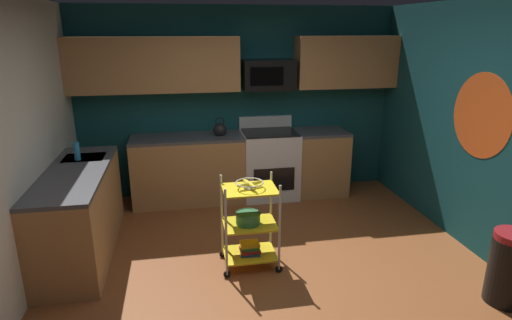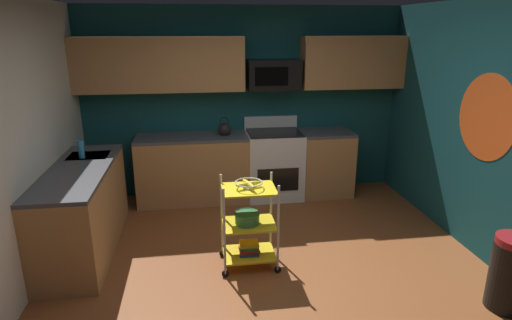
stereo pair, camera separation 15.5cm
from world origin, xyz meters
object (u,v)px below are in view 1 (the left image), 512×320
mixing_bowl_large (248,218)px  microwave (268,75)px  kettle (220,130)px  oven_range (269,163)px  rolling_cart (250,224)px  trash_can (509,268)px  dish_soap_bottle (77,151)px  fruit_bowl (250,184)px  book_stack (250,248)px

mixing_bowl_large → microwave: bearing=72.6°
kettle → oven_range: bearing=0.3°
rolling_cart → mixing_bowl_large: size_ratio=3.63×
trash_can → microwave: bearing=117.4°
kettle → dish_soap_bottle: kettle is taller
fruit_bowl → book_stack: size_ratio=1.32×
book_stack → mixing_bowl_large: bearing=180.0°
kettle → dish_soap_bottle: bearing=-152.9°
fruit_bowl → trash_can: bearing=-25.5°
oven_range → rolling_cart: size_ratio=1.20×
oven_range → dish_soap_bottle: dish_soap_bottle is taller
dish_soap_bottle → trash_can: 4.37m
microwave → kettle: bearing=-171.0°
oven_range → fruit_bowl: bearing=-107.9°
oven_range → book_stack: size_ratio=5.34×
mixing_bowl_large → kettle: size_ratio=0.95×
oven_range → microwave: microwave is taller
fruit_bowl → dish_soap_bottle: bearing=151.2°
dish_soap_bottle → fruit_bowl: bearing=-28.8°
fruit_bowl → microwave: bearing=73.0°
rolling_cart → mixing_bowl_large: (-0.02, 0.00, 0.07)m
oven_range → rolling_cart: oven_range is taller
rolling_cart → book_stack: rolling_cart is taller
rolling_cart → trash_can: (2.10, -1.00, -0.12)m
mixing_bowl_large → dish_soap_bottle: (-1.73, 0.96, 0.50)m
oven_range → mixing_bowl_large: 1.91m
fruit_bowl → book_stack: fruit_bowl is taller
microwave → book_stack: 2.51m
kettle → microwave: bearing=9.0°
microwave → dish_soap_bottle: microwave is taller
book_stack → oven_range: bearing=72.1°
rolling_cart → fruit_bowl: (0.00, -0.00, 0.42)m
mixing_bowl_large → dish_soap_bottle: 2.04m
mixing_bowl_large → oven_range: bearing=71.6°
rolling_cart → mixing_bowl_large: rolling_cart is taller
rolling_cart → kettle: 1.89m
microwave → dish_soap_bottle: bearing=-157.7°
kettle → trash_can: 3.63m
book_stack → trash_can: trash_can is taller
book_stack → trash_can: size_ratio=0.31×
fruit_bowl → oven_range: bearing=72.1°
book_stack → dish_soap_bottle: size_ratio=1.03×
book_stack → dish_soap_bottle: dish_soap_bottle is taller
kettle → trash_can: size_ratio=0.40×
fruit_bowl → mixing_bowl_large: size_ratio=1.08×
microwave → rolling_cart: microwave is taller
dish_soap_bottle → trash_can: bearing=-27.0°
oven_range → trash_can: oven_range is taller
fruit_bowl → kettle: (-0.10, 1.81, 0.12)m
oven_range → mixing_bowl_large: size_ratio=4.37×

